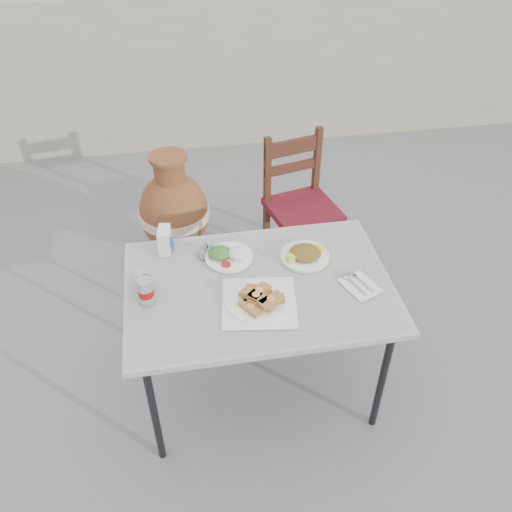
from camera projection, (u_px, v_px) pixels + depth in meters
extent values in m
plane|color=slate|center=(268.00, 364.00, 2.80)|extent=(80.00, 80.00, 0.00)
cylinder|color=black|center=(154.00, 413.00, 2.20)|extent=(0.03, 0.03, 0.64)
cylinder|color=black|center=(382.00, 380.00, 2.33)|extent=(0.03, 0.03, 0.64)
cylinder|color=black|center=(151.00, 308.00, 2.67)|extent=(0.03, 0.03, 0.64)
cylinder|color=black|center=(341.00, 285.00, 2.79)|extent=(0.03, 0.03, 0.64)
cube|color=silver|center=(259.00, 287.00, 2.28)|extent=(1.12, 0.76, 0.03)
cube|color=white|center=(259.00, 284.00, 2.27)|extent=(1.08, 0.73, 0.00)
cube|color=white|center=(259.00, 302.00, 2.18)|extent=(0.34, 0.34, 0.00)
cylinder|color=white|center=(259.00, 301.00, 2.18)|extent=(0.26, 0.26, 0.01)
cylinder|color=white|center=(259.00, 302.00, 2.18)|extent=(0.27, 0.27, 0.01)
cylinder|color=white|center=(229.00, 257.00, 2.39)|extent=(0.21, 0.21, 0.01)
ellipsoid|color=silver|center=(238.00, 253.00, 2.38)|extent=(0.09, 0.09, 0.05)
ellipsoid|color=#245F1B|center=(220.00, 253.00, 2.38)|extent=(0.11, 0.10, 0.04)
cylinder|color=#B61513|center=(226.00, 264.00, 2.34)|extent=(0.04, 0.04, 0.01)
cylinder|color=white|center=(305.00, 256.00, 2.40)|extent=(0.22, 0.22, 0.01)
ellipsoid|color=#2C6F1B|center=(305.00, 253.00, 2.39)|extent=(0.14, 0.13, 0.04)
cylinder|color=yellow|center=(291.00, 258.00, 2.35)|extent=(0.05, 0.04, 0.04)
cylinder|color=yellow|center=(319.00, 248.00, 2.41)|extent=(0.05, 0.04, 0.04)
cylinder|color=silver|center=(146.00, 291.00, 2.15)|extent=(0.06, 0.06, 0.11)
cylinder|color=#BB0D0D|center=(146.00, 292.00, 2.15)|extent=(0.06, 0.06, 0.03)
cylinder|color=#B2B1B8|center=(144.00, 281.00, 2.12)|extent=(0.06, 0.06, 0.00)
cylinder|color=white|center=(145.00, 280.00, 2.22)|extent=(0.06, 0.06, 0.09)
cylinder|color=black|center=(146.00, 283.00, 2.23)|extent=(0.05, 0.05, 0.05)
cube|color=white|center=(165.00, 240.00, 2.40)|extent=(0.06, 0.10, 0.12)
cube|color=#1848B5|center=(172.00, 242.00, 2.41)|extent=(0.02, 0.05, 0.07)
cube|color=#B2B1B8|center=(207.00, 254.00, 2.41)|extent=(0.09, 0.08, 0.01)
cylinder|color=white|center=(203.00, 251.00, 2.38)|extent=(0.02, 0.02, 0.05)
cylinder|color=white|center=(212.00, 250.00, 2.39)|extent=(0.02, 0.02, 0.05)
cylinder|color=#B2B1B8|center=(206.00, 247.00, 2.41)|extent=(0.02, 0.02, 0.04)
cube|color=white|center=(360.00, 286.00, 2.26)|extent=(0.17, 0.19, 0.00)
cube|color=#B2B1B8|center=(357.00, 286.00, 2.25)|extent=(0.06, 0.12, 0.00)
ellipsoid|color=#B2B1B8|center=(346.00, 276.00, 2.29)|extent=(0.03, 0.04, 0.01)
cube|color=#B2B1B8|center=(364.00, 283.00, 2.26)|extent=(0.05, 0.12, 0.00)
cube|color=#B2B1B8|center=(353.00, 274.00, 2.31)|extent=(0.03, 0.04, 0.00)
cube|color=#32170D|center=(289.00, 262.00, 3.12)|extent=(0.04, 0.04, 0.40)
cube|color=#32170D|center=(337.00, 249.00, 3.21)|extent=(0.04, 0.04, 0.40)
cube|color=#32170D|center=(266.00, 232.00, 3.34)|extent=(0.04, 0.04, 0.40)
cube|color=#32170D|center=(312.00, 220.00, 3.44)|extent=(0.04, 0.04, 0.40)
cube|color=maroon|center=(303.00, 210.00, 3.14)|extent=(0.45, 0.45, 0.04)
cube|color=#32170D|center=(267.00, 173.00, 3.08)|extent=(0.04, 0.04, 0.44)
cube|color=#32170D|center=(317.00, 162.00, 3.17)|extent=(0.04, 0.04, 0.44)
cube|color=#32170D|center=(293.00, 147.00, 3.04)|extent=(0.35, 0.11, 0.09)
cube|color=#32170D|center=(292.00, 167.00, 3.12)|extent=(0.35, 0.11, 0.05)
cylinder|color=brown|center=(179.00, 252.00, 3.44)|extent=(0.32, 0.32, 0.08)
ellipsoid|color=brown|center=(174.00, 213.00, 3.25)|extent=(0.41, 0.41, 0.52)
cylinder|color=beige|center=(174.00, 213.00, 3.25)|extent=(0.42, 0.42, 0.06)
cylinder|color=brown|center=(169.00, 171.00, 3.06)|extent=(0.18, 0.18, 0.16)
cylinder|color=brown|center=(168.00, 157.00, 3.01)|extent=(0.22, 0.22, 0.02)
cube|color=#A9A48D|center=(212.00, 71.00, 4.31)|extent=(6.00, 0.25, 1.20)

